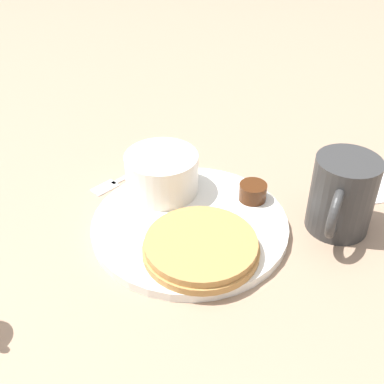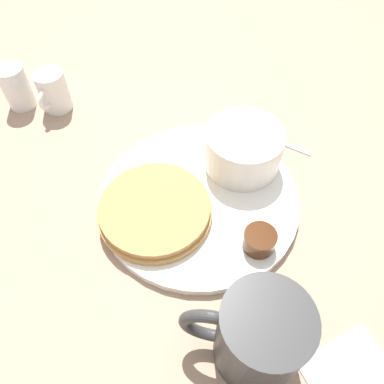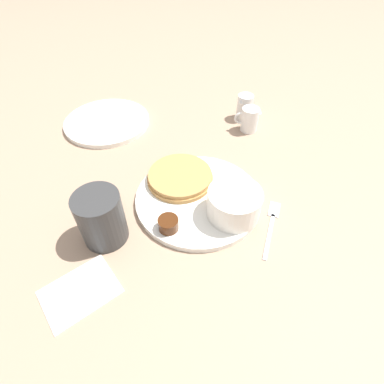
{
  "view_description": "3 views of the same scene",
  "coord_description": "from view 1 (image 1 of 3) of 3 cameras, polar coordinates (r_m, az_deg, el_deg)",
  "views": [
    {
      "loc": [
        -0.1,
        -0.46,
        0.4
      ],
      "look_at": [
        0.0,
        0.01,
        0.05
      ],
      "focal_mm": 45.0,
      "sensor_mm": 36.0,
      "label": 1
    },
    {
      "loc": [
        0.24,
        -0.13,
        0.39
      ],
      "look_at": [
        -0.0,
        -0.01,
        0.03
      ],
      "focal_mm": 35.0,
      "sensor_mm": 36.0,
      "label": 2
    },
    {
      "loc": [
        0.26,
        0.31,
        0.44
      ],
      "look_at": [
        0.02,
        -0.0,
        0.03
      ],
      "focal_mm": 28.0,
      "sensor_mm": 36.0,
      "label": 3
    }
  ],
  "objects": [
    {
      "name": "plate",
      "position": [
        0.61,
        -0.25,
        -3.87
      ],
      "size": [
        0.25,
        0.25,
        0.01
      ],
      "color": "white",
      "rests_on": "ground_plane"
    },
    {
      "name": "syrup_cup",
      "position": [
        0.64,
        7.22,
        0.02
      ],
      "size": [
        0.04,
        0.04,
        0.02
      ],
      "color": "#47230F",
      "rests_on": "plate"
    },
    {
      "name": "ground_plane",
      "position": [
        0.61,
        -0.25,
        -4.3
      ],
      "size": [
        4.0,
        4.0,
        0.0
      ],
      "primitive_type": "plane",
      "color": "#9E7F66"
    },
    {
      "name": "bowl",
      "position": [
        0.64,
        -3.6,
        2.41
      ],
      "size": [
        0.1,
        0.1,
        0.05
      ],
      "color": "white",
      "rests_on": "plate"
    },
    {
      "name": "fork",
      "position": [
        0.71,
        -8.19,
        1.65
      ],
      "size": [
        0.12,
        0.09,
        0.0
      ],
      "color": "silver",
      "rests_on": "ground_plane"
    },
    {
      "name": "napkin",
      "position": [
        0.73,
        20.0,
        0.75
      ],
      "size": [
        0.11,
        0.08,
        0.0
      ],
      "color": "white",
      "rests_on": "ground_plane"
    },
    {
      "name": "coffee_mug",
      "position": [
        0.61,
        17.34,
        -0.42
      ],
      "size": [
        0.09,
        0.1,
        0.1
      ],
      "color": "#333333",
      "rests_on": "ground_plane"
    },
    {
      "name": "pancake_stack",
      "position": [
        0.56,
        0.92,
        -6.51
      ],
      "size": [
        0.14,
        0.14,
        0.02
      ],
      "color": "#B78447",
      "rests_on": "plate"
    },
    {
      "name": "butter_ramekin",
      "position": [
        0.67,
        -3.03,
        2.48
      ],
      "size": [
        0.04,
        0.04,
        0.04
      ],
      "color": "white",
      "rests_on": "plate"
    }
  ]
}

